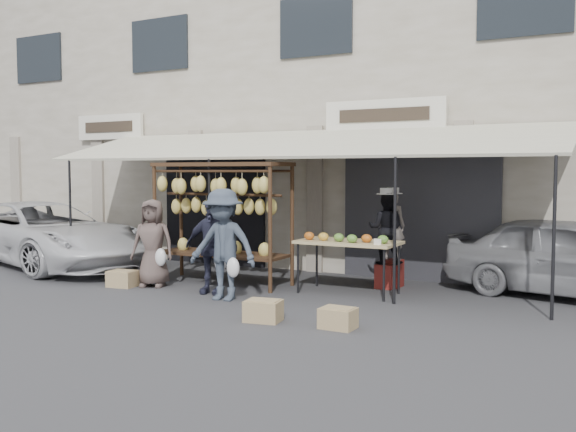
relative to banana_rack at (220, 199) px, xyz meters
name	(u,v)px	position (x,y,z in m)	size (l,w,h in m)	color
ground_plane	(220,302)	(0.91, -1.36, -1.57)	(90.00, 90.00, 0.00)	#2D2D30
shophouse	(369,107)	(0.91, 5.14, 2.07)	(24.00, 6.15, 7.30)	beige
awning	(288,145)	(0.92, 0.92, 1.00)	(10.00, 2.35, 2.92)	beige
banana_rack	(220,199)	(0.00, 0.00, 0.00)	(2.60, 0.90, 2.24)	#412A18
produce_table	(348,243)	(2.44, 0.22, -0.70)	(1.70, 0.90, 1.04)	tan
vendor_left	(393,226)	(2.88, 1.22, -0.47)	(0.45, 0.29, 1.22)	slate
vendor_right	(386,228)	(2.83, 1.00, -0.50)	(0.62, 0.48, 1.28)	black
customer_left	(153,243)	(-0.92, -0.80, -0.78)	(0.77, 0.50, 1.58)	brown
customer_mid	(211,246)	(0.38, -0.83, -0.77)	(0.94, 0.39, 1.60)	#232537
customer_right	(223,245)	(0.88, -1.21, -0.68)	(1.16, 0.67, 1.80)	#384250
stool_left	(392,273)	(2.88, 1.22, -1.33)	(0.35, 0.35, 0.49)	maroon
stool_right	(385,276)	(2.83, 1.00, -1.36)	(0.31, 0.31, 0.43)	maroon
crate_near_a	(263,311)	(2.19, -2.18, -1.43)	(0.49, 0.37, 0.29)	tan
crate_near_b	(338,318)	(3.27, -2.06, -1.44)	(0.45, 0.34, 0.27)	tan
crate_far	(123,279)	(-1.39, -1.08, -1.43)	(0.48, 0.37, 0.29)	tan
van	(41,217)	(-5.17, 0.40, -0.54)	(2.28, 4.94, 2.06)	silver
sedan	(571,257)	(5.81, 1.60, -0.89)	(1.60, 3.99, 1.36)	gray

